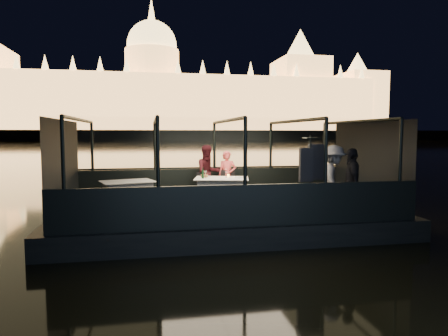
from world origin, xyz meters
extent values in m
plane|color=black|center=(0.00, 80.00, 0.00)|extent=(500.00, 500.00, 0.00)
cube|color=black|center=(0.00, 0.00, 0.00)|extent=(8.60, 4.40, 1.00)
cube|color=black|center=(0.00, 0.00, 0.48)|extent=(8.00, 4.00, 0.04)
cube|color=black|center=(0.00, 2.00, 0.95)|extent=(8.00, 0.08, 0.90)
cube|color=black|center=(0.00, -2.00, 0.95)|extent=(8.00, 0.08, 0.90)
cube|color=#423D33|center=(0.00, 210.00, 1.00)|extent=(400.00, 140.00, 6.00)
cube|color=white|center=(-0.04, 0.56, 0.89)|extent=(1.64, 1.34, 0.77)
cube|color=white|center=(-2.55, 0.72, 0.89)|extent=(1.59, 1.34, 0.72)
cube|color=black|center=(-0.44, 1.26, 0.95)|extent=(0.48, 0.48, 0.83)
cube|color=black|center=(0.31, 1.25, 0.95)|extent=(0.45, 0.45, 0.89)
imported|color=#ED5756|center=(0.30, 1.49, 1.25)|extent=(0.59, 0.46, 1.46)
imported|color=#3A1016|center=(-0.26, 1.55, 1.25)|extent=(0.93, 0.81, 1.64)
imported|color=white|center=(2.43, -1.09, 1.35)|extent=(0.98, 1.25, 1.70)
imported|color=black|center=(2.70, -1.49, 1.35)|extent=(0.67, 1.04, 1.64)
cylinder|color=#13351A|center=(-0.56, 0.53, 1.42)|extent=(0.08, 0.08, 0.29)
cylinder|color=brown|center=(-0.47, 0.84, 1.31)|extent=(0.24, 0.24, 0.08)
cylinder|color=yellow|center=(0.20, 0.78, 1.31)|extent=(0.06, 0.06, 0.08)
cylinder|color=silver|center=(0.43, 0.54, 1.27)|extent=(0.28, 0.28, 0.01)
cylinder|color=silver|center=(-0.37, 0.97, 1.27)|extent=(0.28, 0.28, 0.02)
camera|label=1|loc=(-1.97, -10.09, 2.46)|focal=32.00mm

